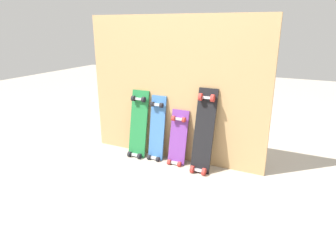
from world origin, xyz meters
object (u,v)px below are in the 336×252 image
at_px(skateboard_green, 138,127).
at_px(skateboard_black, 203,134).
at_px(skateboard_blue, 157,131).
at_px(skateboard_purple, 178,141).

bearing_deg(skateboard_green, skateboard_black, -2.13).
bearing_deg(skateboard_blue, skateboard_black, -4.74).
relative_size(skateboard_green, skateboard_blue, 1.04).
height_order(skateboard_green, skateboard_blue, skateboard_green).
height_order(skateboard_green, skateboard_purple, skateboard_green).
height_order(skateboard_blue, skateboard_black, skateboard_black).
relative_size(skateboard_purple, skateboard_black, 0.72).
xyz_separation_m(skateboard_green, skateboard_purple, (0.46, 0.01, -0.08)).
bearing_deg(skateboard_purple, skateboard_black, -7.11).
height_order(skateboard_purple, skateboard_black, skateboard_black).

